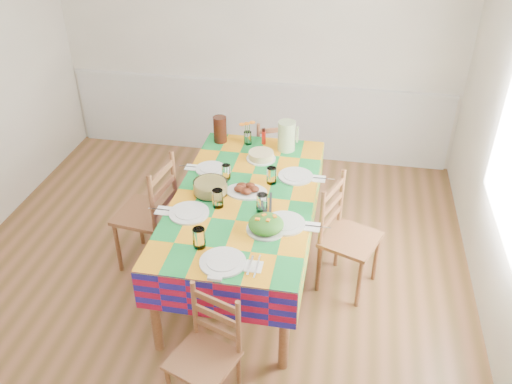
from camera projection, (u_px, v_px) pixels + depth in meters
The scene contains 22 objects.
room at pixel (194, 152), 3.86m from camera, with size 4.58×5.08×2.78m.
wainscot at pixel (257, 116), 6.37m from camera, with size 4.41×0.06×0.92m.
dining_table at pixel (245, 205), 4.41m from camera, with size 1.12×2.08×0.81m.
setting_near_head at pixel (215, 253), 3.70m from camera, with size 0.52×0.35×0.15m.
setting_left_near at pixel (199, 207), 4.16m from camera, with size 0.57×0.34×0.15m.
setting_left_far at pixel (215, 170), 4.65m from camera, with size 0.49×0.29×0.13m.
setting_right_near at pixel (277, 216), 4.07m from camera, with size 0.58×0.34×0.15m.
setting_right_far at pixel (288, 176), 4.55m from camera, with size 0.56×0.32×0.14m.
meat_platter at pixel (246, 190), 4.38m from camera, with size 0.34×0.25×0.07m.
salad_platter at pixel (266, 225), 3.95m from camera, with size 0.29×0.29×0.12m.
pasta_bowl at pixel (210, 187), 4.37m from camera, with size 0.28×0.28×0.10m.
cake at pixel (261, 156), 4.84m from camera, with size 0.26×0.26×0.07m.
serving_utensils at pixel (267, 205), 4.24m from camera, with size 0.16×0.35×0.01m.
flower_vase at pixel (248, 134), 5.05m from camera, with size 0.15×0.12×0.24m.
hot_sauce at pixel (264, 136), 5.06m from camera, with size 0.04×0.04×0.16m, color red.
green_pitcher at pixel (287, 136), 4.94m from camera, with size 0.16×0.16×0.28m, color #A4C188.
tea_pitcher at pixel (220, 129), 5.08m from camera, with size 0.13×0.13×0.25m, color black.
name_card at pixel (215, 279), 3.51m from camera, with size 0.09×0.03×0.02m, color silver.
chair_near at pixel (206, 355), 3.47m from camera, with size 0.50×0.49×0.89m.
chair_far at pixel (272, 157), 5.65m from camera, with size 0.51×0.50×0.90m.
chair_left at pixel (150, 214), 4.64m from camera, with size 0.50×0.52×1.06m.
chair_right at pixel (345, 237), 4.42m from camera, with size 0.55×0.56×1.00m.
Camera 1 is at (1.05, -3.25, 3.21)m, focal length 38.00 mm.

